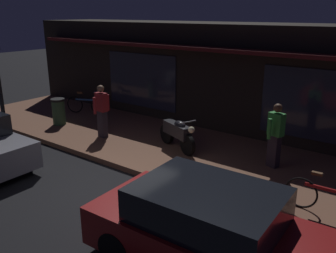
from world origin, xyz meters
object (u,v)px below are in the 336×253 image
Objects in this scene: bicycle_parked at (87,104)px; trash_bin at (59,111)px; motorcycle at (177,133)px; person_photographer at (102,110)px; person_bystander at (275,134)px; bicycle_extra at (327,199)px; parked_car_far at (213,232)px.

bicycle_parked is 1.60m from trash_bin.
motorcycle is 0.97× the size of person_photographer.
person_bystander is (2.68, 0.46, 0.38)m from motorcycle.
person_photographer is 2.25m from trash_bin.
person_bystander is (-1.71, 1.63, 0.52)m from bicycle_extra.
person_photographer is (-2.53, -0.53, 0.38)m from motorcycle.
motorcycle is 4.99m from parked_car_far.
motorcycle is 5.19m from bicycle_parked.
parked_car_far is (8.39, -4.76, 0.20)m from bicycle_parked.
parked_car_far is (-1.09, -2.56, 0.20)m from bicycle_extra.
bicycle_extra is at bearing -4.01° from trash_bin.
person_bystander reaches higher than parked_car_far.
motorcycle is 4.55m from bicycle_extra.
trash_bin is at bearing 175.99° from bicycle_extra.
motorcycle is 2.75m from person_bystander.
person_bystander is 4.26m from parked_car_far.
person_bystander reaches higher than motorcycle.
parked_car_far is at bearing -29.58° from bicycle_parked.
person_photographer is 5.31m from person_bystander.
trash_bin reaches higher than bicycle_extra.
bicycle_parked is 9.73m from bicycle_extra.
person_photographer reaches higher than bicycle_parked.
parked_car_far is (3.31, -3.73, 0.06)m from motorcycle.
trash_bin is at bearing 158.30° from parked_car_far.
trash_bin reaches higher than bicycle_parked.
bicycle_parked is at bearing 148.52° from person_photographer.
person_photographer is at bearing -31.48° from bicycle_parked.
trash_bin is (0.34, -1.56, 0.11)m from bicycle_parked.
trash_bin is 0.22× the size of parked_car_far.
parked_car_far reaches higher than bicycle_parked.
trash_bin is at bearing -77.84° from bicycle_parked.
person_photographer is 6.67m from parked_car_far.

